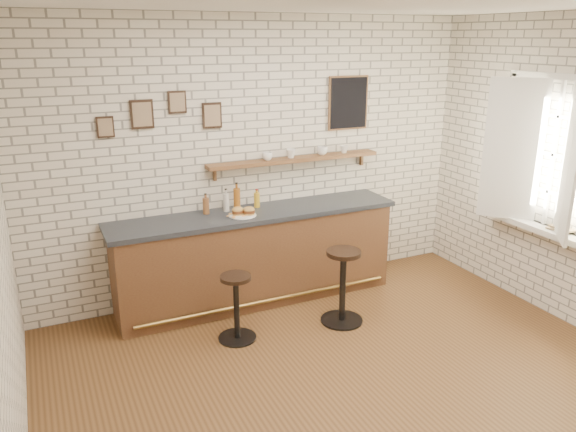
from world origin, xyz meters
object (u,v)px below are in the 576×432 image
sandwich_plate (242,215)px  bitters_bottle_white (226,202)px  ciabatta_sandwich (243,211)px  book_upper (556,229)px  shelf_cup_d (344,149)px  bar_counter (256,256)px  bitters_bottle_amber (237,199)px  shelf_cup_c (322,151)px  bar_stool_right (343,284)px  bitters_bottle_brown (206,206)px  shelf_cup_a (267,156)px  condiment_bottle_yellow (257,199)px  shelf_cup_b (291,153)px  book_lower (556,231)px  bar_stool_left (236,305)px

sandwich_plate → bitters_bottle_white: 0.26m
ciabatta_sandwich → book_upper: bearing=-29.8°
sandwich_plate → shelf_cup_d: 1.47m
bar_counter → bitters_bottle_amber: bearing=136.1°
bar_counter → book_upper: (2.53, -1.62, 0.45)m
bar_counter → shelf_cup_c: shelf_cup_c is taller
sandwich_plate → shelf_cup_d: bearing=11.6°
sandwich_plate → bar_stool_right: bearing=-44.8°
ciabatta_sandwich → bitters_bottle_brown: size_ratio=1.15×
ciabatta_sandwich → shelf_cup_c: 1.19m
shelf_cup_a → book_upper: shelf_cup_a is taller
bar_counter → sandwich_plate: size_ratio=11.07×
bitters_bottle_amber → condiment_bottle_yellow: bearing=-0.0°
bar_stool_right → shelf_cup_d: 1.64m
bitters_bottle_white → condiment_bottle_yellow: (0.35, -0.00, -0.01)m
shelf_cup_a → condiment_bottle_yellow: bearing=174.6°
bitters_bottle_brown → shelf_cup_c: size_ratio=1.81×
sandwich_plate → shelf_cup_c: size_ratio=2.33×
ciabatta_sandwich → bitters_bottle_brown: (-0.33, 0.22, 0.04)m
condiment_bottle_yellow → shelf_cup_b: (0.43, 0.05, 0.46)m
bar_counter → book_lower: bearing=-32.7°
ciabatta_sandwich → condiment_bottle_yellow: condiment_bottle_yellow is taller
shelf_cup_b → condiment_bottle_yellow: bearing=148.7°
bar_stool_left → shelf_cup_d: size_ratio=7.32×
shelf_cup_d → book_upper: (1.36, -1.82, -0.58)m
shelf_cup_a → bitters_bottle_amber: bearing=162.9°
book_lower → bitters_bottle_brown: bearing=135.7°
condiment_bottle_yellow → shelf_cup_d: 1.19m
bitters_bottle_white → shelf_cup_b: 0.89m
bitters_bottle_brown → book_upper: size_ratio=0.90×
shelf_cup_c → bitters_bottle_brown: bearing=79.6°
condiment_bottle_yellow → shelf_cup_b: shelf_cup_b is taller
bar_stool_right → shelf_cup_d: shelf_cup_d is taller
bar_counter → shelf_cup_b: bearing=21.7°
sandwich_plate → bar_stool_right: size_ratio=0.36×
condiment_bottle_yellow → bar_stool_left: 1.27m
book_upper → condiment_bottle_yellow: bearing=156.2°
bar_counter → bitters_bottle_white: size_ratio=12.75×
bitters_bottle_amber → condiment_bottle_yellow: 0.23m
bar_counter → shelf_cup_c: 1.38m
shelf_cup_d → book_lower: (1.36, -1.83, -0.60)m
bitters_bottle_brown → shelf_cup_d: (1.66, 0.05, 0.44)m
sandwich_plate → book_lower: (2.71, -1.55, -0.08)m
ciabatta_sandwich → bar_stool_right: bearing=-45.2°
bitters_bottle_amber → bar_stool_right: (0.74, -0.98, -0.72)m
bitters_bottle_white → bitters_bottle_brown: bearing=180.0°
book_upper → bitters_bottle_white: bearing=159.7°
bitters_bottle_amber → bar_stool_left: bearing=-111.5°
bar_counter → shelf_cup_d: bearing=9.7°
sandwich_plate → condiment_bottle_yellow: 0.34m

